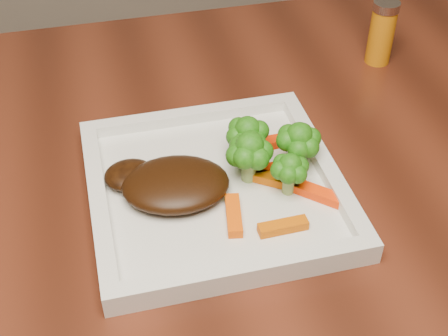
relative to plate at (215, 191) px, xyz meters
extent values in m
cube|color=white|center=(0.00, 0.00, 0.00)|extent=(0.27, 0.27, 0.01)
ellipsoid|color=black|center=(-0.04, 0.00, 0.02)|extent=(0.13, 0.10, 0.03)
cube|color=#CB5703|center=(0.05, -0.08, 0.01)|extent=(0.05, 0.01, 0.01)
cube|color=#FF3804|center=(0.10, -0.04, 0.01)|extent=(0.05, 0.05, 0.01)
cube|color=#F35303|center=(0.01, -0.05, 0.01)|extent=(0.02, 0.06, 0.01)
cube|color=red|center=(0.10, 0.05, 0.01)|extent=(0.06, 0.02, 0.01)
cube|color=#E05E03|center=(0.07, -0.01, 0.01)|extent=(0.05, 0.04, 0.01)
cube|color=red|center=(0.06, 0.01, 0.01)|extent=(0.05, 0.02, 0.01)
cylinder|color=#CA720B|center=(0.29, 0.22, 0.04)|extent=(0.05, 0.05, 0.09)
camera|label=1|loc=(-0.11, -0.49, 0.47)|focal=50.00mm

